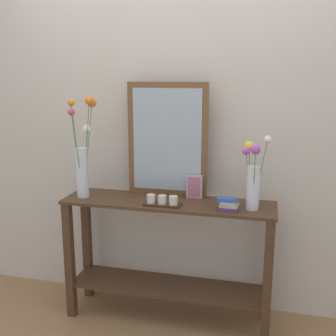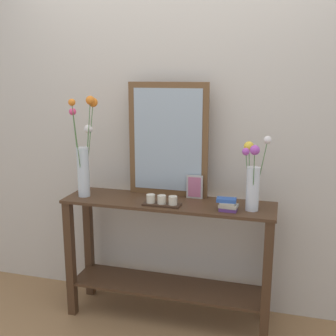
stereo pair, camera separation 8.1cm
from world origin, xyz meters
name	(u,v)px [view 1 (the left image)]	position (x,y,z in m)	size (l,w,h in m)	color
ground_plane	(168,318)	(0.00, 0.00, -0.01)	(7.00, 6.00, 0.02)	#997047
wall_back	(178,122)	(0.00, 0.30, 1.35)	(6.40, 0.08, 2.70)	beige
console_table	(168,248)	(0.00, 0.00, 0.52)	(1.41, 0.36, 0.86)	#472D1C
mirror_leaning	(167,140)	(-0.04, 0.15, 1.24)	(0.55, 0.03, 0.77)	brown
tall_vase_left	(83,155)	(-0.58, -0.03, 1.14)	(0.16, 0.27, 0.68)	silver
vase_right	(253,177)	(0.55, -0.03, 1.06)	(0.17, 0.18, 0.46)	silver
candle_tray	(162,201)	(-0.02, -0.09, 0.88)	(0.24, 0.09, 0.07)	#382316
picture_frame_small	(194,187)	(0.15, 0.11, 0.94)	(0.11, 0.01, 0.16)	#B7B2AD
book_stack	(228,204)	(0.41, -0.09, 0.90)	(0.14, 0.09, 0.08)	#663884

